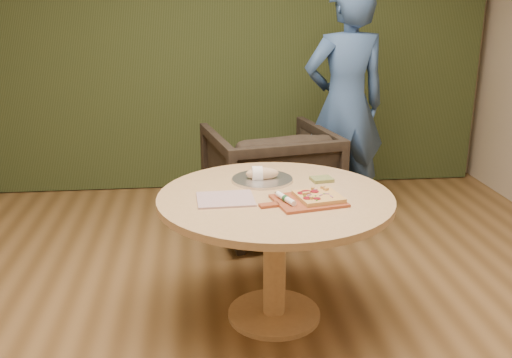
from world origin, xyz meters
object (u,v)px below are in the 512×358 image
object	(u,v)px
pedestal_table	(275,219)
pizza_paddle	(307,201)
cutlery_roll	(286,199)
bread_roll	(261,174)
person_standing	(345,106)
flatbread_pizza	(318,196)
armchair	(270,174)
serving_tray	(262,179)

from	to	relation	value
pedestal_table	pizza_paddle	bearing A→B (deg)	-42.28
cutlery_roll	bread_roll	size ratio (longest dim) A/B	1.00
pedestal_table	person_standing	size ratio (longest dim) A/B	0.68
flatbread_pizza	bread_roll	distance (m)	0.46
armchair	bread_roll	bearing A→B (deg)	68.29
pedestal_table	serving_tray	size ratio (longest dim) A/B	3.62
cutlery_roll	serving_tray	size ratio (longest dim) A/B	0.54
pizza_paddle	bread_roll	size ratio (longest dim) A/B	2.43
pizza_paddle	bread_roll	xyz separation A→B (m)	(-0.20, 0.39, 0.04)
armchair	pedestal_table	bearing A→B (deg)	72.54
pizza_paddle	armchair	world-z (taller)	armchair
pizza_paddle	cutlery_roll	distance (m)	0.12
bread_roll	person_standing	distance (m)	1.50
serving_tray	armchair	world-z (taller)	armchair
cutlery_roll	bread_roll	bearing A→B (deg)	81.30
bread_roll	cutlery_roll	bearing A→B (deg)	-78.25
pizza_paddle	cutlery_roll	size ratio (longest dim) A/B	2.43
pedestal_table	flatbread_pizza	distance (m)	0.30
pedestal_table	flatbread_pizza	size ratio (longest dim) A/B	4.94
pedestal_table	flatbread_pizza	xyz separation A→B (m)	(0.21, -0.12, 0.17)
flatbread_pizza	armchair	bearing A→B (deg)	92.98
flatbread_pizza	serving_tray	distance (m)	0.46
pedestal_table	person_standing	bearing A→B (deg)	62.92
armchair	person_standing	size ratio (longest dim) A/B	0.49
flatbread_pizza	person_standing	world-z (taller)	person_standing
serving_tray	flatbread_pizza	bearing A→B (deg)	-56.49
serving_tray	armchair	size ratio (longest dim) A/B	0.39
pizza_paddle	serving_tray	bearing A→B (deg)	103.96
armchair	person_standing	world-z (taller)	person_standing
flatbread_pizza	armchair	size ratio (longest dim) A/B	0.28
pizza_paddle	cutlery_roll	bearing A→B (deg)	174.57
serving_tray	bread_roll	xyz separation A→B (m)	(-0.01, 0.00, 0.04)
cutlery_roll	armchair	distance (m)	1.47
pedestal_table	pizza_paddle	world-z (taller)	pizza_paddle
bread_roll	armchair	bearing A→B (deg)	79.66
pizza_paddle	cutlery_roll	world-z (taller)	cutlery_roll
pizza_paddle	person_standing	distance (m)	1.76
armchair	person_standing	bearing A→B (deg)	-172.12
serving_tray	person_standing	size ratio (longest dim) A/B	0.19
flatbread_pizza	pedestal_table	bearing A→B (deg)	149.56
pizza_paddle	serving_tray	xyz separation A→B (m)	(-0.19, 0.39, -0.00)
pedestal_table	armchair	world-z (taller)	armchair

